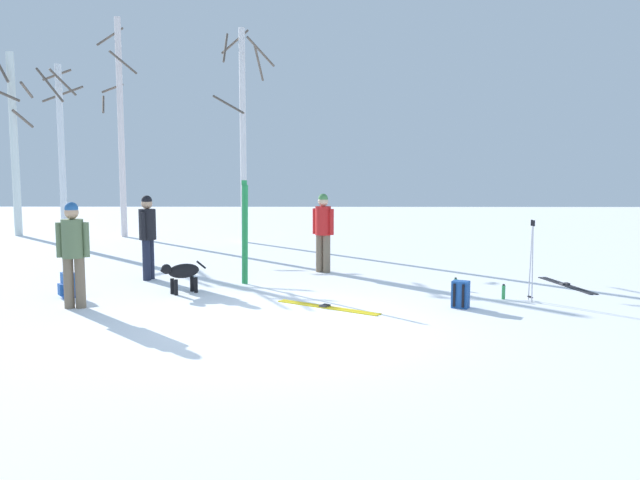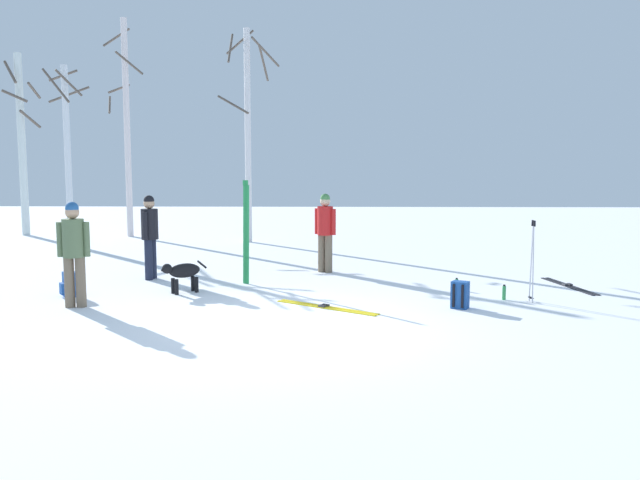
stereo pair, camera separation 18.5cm
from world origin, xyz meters
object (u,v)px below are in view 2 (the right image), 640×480
person_2 (325,228)px  birch_tree_3 (248,128)px  person_0 (74,247)px  ski_pair_planted_0 (246,233)px  dog (182,272)px  backpack_0 (69,285)px  backpack_1 (460,295)px  ski_poles_0 (532,258)px  birch_tree_0 (22,142)px  person_1 (150,231)px  water_bottle_1 (457,284)px  ski_pair_lying_1 (326,307)px  birch_tree_1 (67,150)px  birch_tree_2 (127,125)px  ski_pair_lying_0 (568,286)px  water_bottle_0 (504,293)px

person_2 → birch_tree_3: 6.83m
person_0 → ski_pair_planted_0: size_ratio=0.85×
person_2 → dog: (-2.54, -2.46, -0.59)m
backpack_0 → backpack_1: size_ratio=1.00×
ski_poles_0 → birch_tree_0: bearing=142.2°
person_2 → backpack_1: person_2 is taller
person_1 → water_bottle_1: person_1 is taller
birch_tree_0 → birch_tree_3: birch_tree_3 is taller
ski_pair_lying_1 → backpack_1: bearing=0.8°
birch_tree_1 → birch_tree_2: size_ratio=0.73×
water_bottle_1 → dog: bearing=-174.9°
person_1 → dog: person_1 is taller
ski_pair_planted_0 → birch_tree_1: (-6.09, 6.21, 1.79)m
person_1 → backpack_1: 6.41m
ski_poles_0 → birch_tree_1: bearing=145.0°
birch_tree_2 → person_1: bearing=-69.3°
ski_poles_0 → birch_tree_2: bearing=134.4°
person_1 → water_bottle_1: (6.04, -1.02, -0.87)m
ski_pair_planted_0 → person_1: bearing=166.7°
ski_pair_lying_1 → birch_tree_2: 13.51m
dog → backpack_1: bearing=-13.4°
ski_pair_planted_0 → backpack_0: bearing=-154.9°
dog → birch_tree_1: (-5.07, 7.20, 2.42)m
backpack_0 → ski_pair_planted_0: bearing=25.1°
ski_pair_lying_0 → birch_tree_1: (-12.31, 6.33, 2.79)m
ski_pair_lying_1 → backpack_0: 4.61m
ski_poles_0 → birch_tree_0: 17.84m
person_1 → ski_pair_lying_0: size_ratio=0.92×
person_1 → birch_tree_0: 11.34m
birch_tree_3 → person_2: bearing=-67.1°
birch_tree_0 → birch_tree_1: size_ratio=1.17×
water_bottle_1 → person_2: bearing=141.0°
backpack_1 → birch_tree_3: birch_tree_3 is taller
person_1 → person_2: bearing=15.6°
ski_pair_planted_0 → birch_tree_3: 7.79m
ski_pair_lying_0 → birch_tree_3: 10.91m
birch_tree_1 → backpack_0: bearing=-67.4°
person_0 → ski_poles_0: (7.53, 0.63, -0.24)m
person_1 → ski_pair_lying_1: (3.63, -2.65, -0.97)m
person_0 → dog: (1.45, 1.23, -0.59)m
backpack_0 → dog: bearing=11.2°
backpack_1 → water_bottle_1: bearing=81.4°
ski_poles_0 → water_bottle_0: (-0.41, 0.16, -0.62)m
birch_tree_0 → birch_tree_3: bearing=-13.5°
person_0 → ski_pair_lying_0: size_ratio=0.92×
ski_pair_planted_0 → water_bottle_0: 4.95m
backpack_1 → birch_tree_1: birch_tree_1 is taller
dog → water_bottle_0: bearing=-4.5°
ski_pair_lying_0 → backpack_0: 9.25m
birch_tree_0 → birch_tree_3: (7.95, -1.91, 0.31)m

